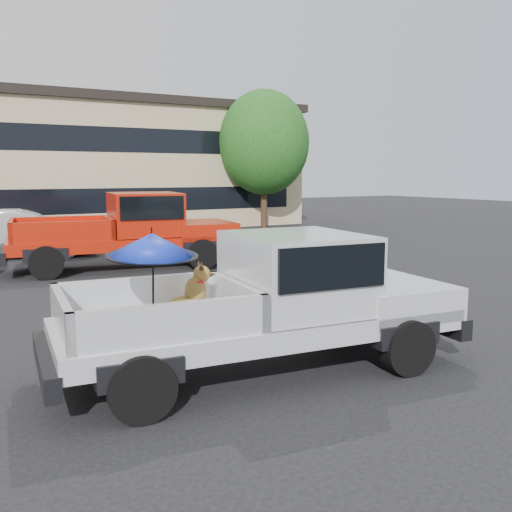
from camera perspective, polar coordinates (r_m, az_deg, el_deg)
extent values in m
plane|color=black|center=(10.58, 3.86, -6.50)|extent=(90.00, 90.00, 0.00)
cube|color=silver|center=(11.15, -15.12, -6.00)|extent=(0.12, 5.00, 0.01)
cube|color=silver|center=(13.91, 9.48, -3.02)|extent=(0.12, 5.00, 0.01)
cube|color=tan|center=(30.47, -15.73, 8.51)|extent=(20.00, 8.00, 6.00)
cube|color=black|center=(30.66, -15.96, 14.31)|extent=(20.40, 8.40, 0.40)
cube|color=black|center=(26.66, -13.42, 5.45)|extent=(18.00, 0.08, 1.10)
cube|color=black|center=(26.68, -13.62, 11.25)|extent=(18.00, 0.08, 1.10)
cylinder|color=#332114|center=(28.60, 0.80, 5.57)|extent=(0.32, 0.32, 2.73)
ellipsoid|color=#1C4915|center=(28.61, 0.81, 11.28)|extent=(4.46, 4.46, 5.13)
cylinder|color=#332114|center=(34.55, -10.45, 6.00)|extent=(0.32, 0.32, 2.86)
ellipsoid|color=#1C4915|center=(34.57, -10.58, 10.96)|extent=(4.68, 4.68, 5.38)
cylinder|color=black|center=(6.47, -11.42, -12.83)|extent=(0.79, 0.36, 0.76)
cylinder|color=black|center=(8.19, -14.35, -8.41)|extent=(0.79, 0.36, 0.76)
cylinder|color=black|center=(8.01, 14.87, -8.80)|extent=(0.79, 0.36, 0.76)
cylinder|color=black|center=(9.45, 7.79, -5.99)|extent=(0.79, 0.36, 0.76)
cube|color=silver|center=(7.78, 0.43, -6.80)|extent=(5.56, 2.47, 0.28)
cube|color=silver|center=(8.74, 12.46, -3.91)|extent=(1.69, 2.07, 0.46)
cube|color=black|center=(9.28, 16.12, -5.74)|extent=(0.40, 1.97, 0.30)
cube|color=black|center=(7.18, -20.26, -10.04)|extent=(0.38, 1.97, 0.28)
cube|color=silver|center=(7.88, 4.07, -1.57)|extent=(1.83, 2.00, 1.05)
cube|color=black|center=(7.85, 4.09, -0.13)|extent=(1.70, 2.09, 0.55)
cube|color=black|center=(7.30, -10.05, -7.46)|extent=(2.48, 2.07, 0.10)
cube|color=silver|center=(8.05, -11.64, -3.82)|extent=(2.30, 0.34, 0.50)
cube|color=silver|center=(6.41, -8.18, -6.84)|extent=(2.30, 0.34, 0.50)
cube|color=silver|center=(7.05, -18.85, -5.82)|extent=(0.29, 1.84, 0.50)
cube|color=silver|center=(7.56, -1.99, -4.44)|extent=(0.29, 1.84, 0.50)
ellipsoid|color=brown|center=(7.60, -7.25, -5.14)|extent=(0.51, 0.44, 0.32)
cylinder|color=brown|center=(7.62, -5.21, -5.39)|extent=(0.07, 0.07, 0.24)
cylinder|color=brown|center=(7.76, -5.60, -5.14)|extent=(0.07, 0.07, 0.24)
ellipsoid|color=brown|center=(7.61, -6.06, -3.59)|extent=(0.33, 0.30, 0.43)
cylinder|color=red|center=(7.59, -5.94, -2.56)|extent=(0.21, 0.21, 0.04)
sphere|color=brown|center=(7.59, -5.46, -1.79)|extent=(0.23, 0.23, 0.23)
cone|color=black|center=(7.64, -4.54, -1.87)|extent=(0.17, 0.12, 0.11)
cone|color=black|center=(7.51, -5.46, -0.98)|extent=(0.08, 0.08, 0.12)
cone|color=black|center=(7.62, -5.75, -0.85)|extent=(0.08, 0.08, 0.12)
cylinder|color=brown|center=(7.58, -8.52, -5.98)|extent=(0.28, 0.05, 0.10)
cylinder|color=black|center=(6.99, -10.25, -3.31)|extent=(0.02, 0.10, 1.05)
cone|color=#162EC3|center=(6.91, -10.36, 1.12)|extent=(1.10, 1.12, 0.36)
cylinder|color=black|center=(6.89, -10.40, 2.45)|extent=(0.02, 0.02, 0.10)
cylinder|color=black|center=(6.92, -10.34, 0.06)|extent=(1.10, 1.10, 0.09)
cylinder|color=black|center=(15.52, -20.25, -0.63)|extent=(0.91, 0.45, 0.87)
cylinder|color=black|center=(17.61, -20.43, 0.36)|extent=(0.91, 0.45, 0.87)
cylinder|color=black|center=(16.13, -5.43, 0.16)|extent=(0.91, 0.45, 0.87)
cylinder|color=black|center=(18.15, -7.28, 1.03)|extent=(0.91, 0.45, 0.87)
cube|color=#B21B09|center=(16.69, -13.10, 1.41)|extent=(6.45, 3.13, 0.32)
cube|color=#B21B09|center=(17.15, -5.52, 2.57)|extent=(2.04, 2.44, 0.53)
cube|color=black|center=(17.45, -2.78, 1.26)|extent=(0.57, 2.26, 0.34)
cube|color=black|center=(16.56, -23.94, 0.18)|extent=(0.55, 2.25, 0.32)
cube|color=#B21B09|center=(16.72, -11.05, 4.17)|extent=(2.20, 2.38, 1.21)
cube|color=black|center=(16.71, -11.07, 4.95)|extent=(2.04, 2.46, 0.63)
cube|color=black|center=(16.53, -18.82, 1.36)|extent=(2.93, 2.49, 0.11)
cube|color=#B21B09|center=(17.49, -19.04, 2.84)|extent=(2.63, 0.52, 0.57)
cube|color=#B21B09|center=(15.50, -18.70, 2.22)|extent=(2.63, 0.52, 0.57)
cube|color=#B21B09|center=(16.48, -23.27, 2.31)|extent=(0.44, 2.10, 0.57)
cube|color=#B21B09|center=(16.60, -14.52, 2.76)|extent=(0.44, 2.10, 0.57)
imported|color=#B6B8BE|center=(19.96, -22.23, 2.09)|extent=(4.88, 2.44, 1.54)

